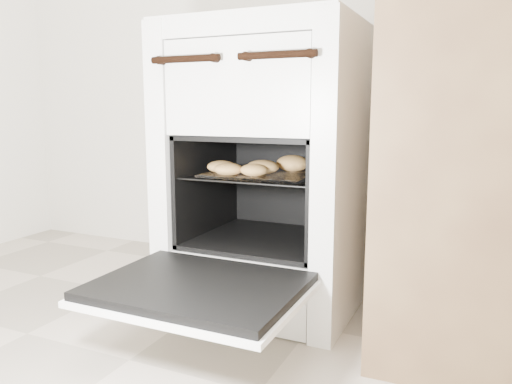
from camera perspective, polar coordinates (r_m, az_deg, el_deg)
stove at (r=1.50m, az=2.04°, el=2.40°), size 0.53×0.59×0.81m
oven_door at (r=1.17m, az=-6.60°, el=-10.96°), size 0.48×0.37×0.03m
oven_rack at (r=1.45m, az=1.16°, el=2.00°), size 0.39×0.37×0.01m
foil_sheet at (r=1.44m, az=0.88°, el=2.13°), size 0.30×0.26×0.01m
baked_rolls at (r=1.41m, az=0.33°, el=2.95°), size 0.29×0.26×0.05m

